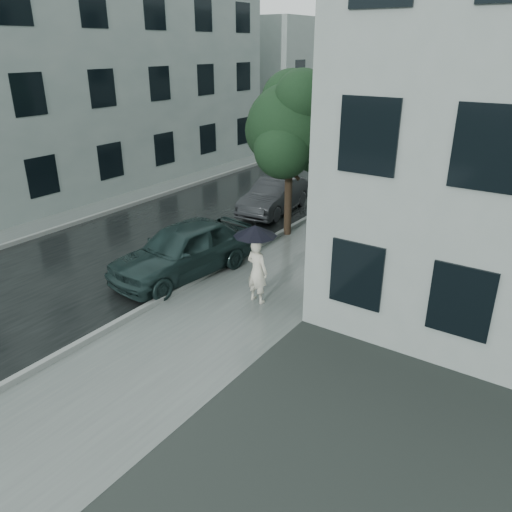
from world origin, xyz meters
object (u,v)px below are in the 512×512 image
Objects in this scene: street_tree at (292,126)px; lamp_post at (352,139)px; car_near at (184,249)px; pedestrian at (257,271)px; car_far at (275,195)px.

lamp_post is at bearing 85.03° from street_tree.
street_tree is 1.22× the size of car_near.
pedestrian reaches higher than car_far.
car_far is (-1.75, 1.82, -3.09)m from street_tree.
pedestrian reaches higher than car_near.
pedestrian is at bearing -66.91° from car_far.
lamp_post is 3.81m from car_far.
car_near is 1.13× the size of car_far.
car_near is (-0.75, -4.74, -2.98)m from street_tree.
street_tree reaches higher than car_near.
pedestrian is 0.31× the size of street_tree.
street_tree is 4.33m from lamp_post.
car_near is at bearing -96.45° from lamp_post.
car_far is at bearing 106.31° from car_near.
lamp_post is 9.22m from car_near.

